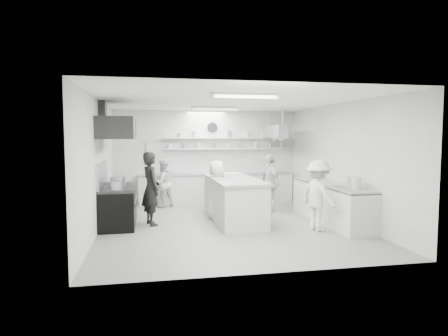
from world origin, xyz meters
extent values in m
cube|color=gray|center=(0.00, 0.00, -0.01)|extent=(6.00, 7.00, 0.02)
cube|color=white|center=(0.00, 0.00, 3.01)|extent=(6.00, 7.00, 0.02)
cube|color=silver|center=(0.00, 3.50, 1.50)|extent=(6.00, 0.04, 3.00)
cube|color=silver|center=(0.00, -3.50, 1.50)|extent=(6.00, 0.04, 3.00)
cube|color=silver|center=(-3.00, 0.00, 1.50)|extent=(0.04, 7.00, 3.00)
cube|color=silver|center=(3.00, 0.00, 1.50)|extent=(0.04, 7.00, 3.00)
cube|color=black|center=(-2.60, 0.40, 0.45)|extent=(0.80, 1.80, 0.90)
cube|color=#29292B|center=(-2.60, 0.40, 2.35)|extent=(0.85, 2.00, 0.50)
cube|color=silver|center=(0.30, 3.20, 0.46)|extent=(5.00, 0.60, 0.92)
cube|color=silver|center=(0.70, 3.37, 1.75)|extent=(4.20, 0.26, 0.04)
cube|color=silver|center=(0.70, 3.37, 2.10)|extent=(4.20, 0.26, 0.04)
cube|color=black|center=(-1.30, 3.48, 1.45)|extent=(1.30, 0.04, 1.00)
cylinder|color=silver|center=(0.20, 3.46, 2.45)|extent=(0.32, 0.05, 0.32)
cube|color=silver|center=(2.65, -0.20, 0.47)|extent=(0.74, 3.30, 0.94)
cube|color=#A8ADB6|center=(2.00, 2.40, 2.30)|extent=(0.30, 1.60, 0.40)
cube|color=silver|center=(0.00, -1.80, 2.94)|extent=(1.30, 0.25, 0.10)
cube|color=silver|center=(0.00, 1.80, 2.94)|extent=(1.30, 0.25, 0.10)
cube|color=silver|center=(0.26, 0.43, 0.52)|extent=(1.11, 2.86, 1.05)
cylinder|color=#A8ADB6|center=(-2.60, 0.29, 1.05)|extent=(0.36, 0.36, 0.29)
imported|color=black|center=(-1.82, 0.29, 0.89)|extent=(0.61, 0.75, 1.79)
imported|color=silver|center=(-1.47, 2.64, 0.73)|extent=(0.89, 0.83, 1.47)
imported|color=silver|center=(-0.14, 0.67, 0.76)|extent=(0.54, 0.78, 1.53)
imported|color=silver|center=(1.54, 1.40, 0.82)|extent=(0.55, 1.02, 1.65)
imported|color=silver|center=(1.94, -1.02, 0.81)|extent=(0.89, 1.18, 1.63)
imported|color=#A8ADB6|center=(0.15, 0.71, 1.08)|extent=(0.29, 0.29, 0.06)
imported|color=silver|center=(0.29, 0.31, 1.07)|extent=(0.23, 0.23, 0.06)
imported|color=silver|center=(2.56, -0.80, 0.97)|extent=(0.26, 0.26, 0.06)
camera|label=1|loc=(-1.83, -9.26, 2.17)|focal=31.22mm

